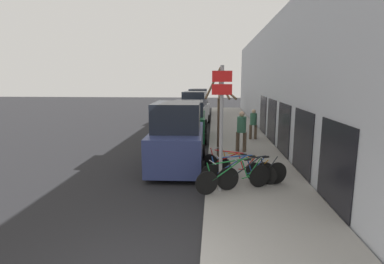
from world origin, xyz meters
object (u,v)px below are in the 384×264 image
at_px(bicycle_2, 238,172).
at_px(parked_car_0, 177,139).
at_px(bicycle_3, 244,168).
at_px(street_tree, 220,119).
at_px(bicycle_0, 234,178).
at_px(bicycle_1, 253,174).
at_px(pedestrian_near, 241,129).
at_px(parked_car_2, 195,110).
at_px(bicycle_4, 232,166).
at_px(signpost, 221,123).
at_px(parked_car_3, 198,104).
at_px(pedestrian_far, 253,122).
at_px(parked_car_1, 189,122).

distance_m(bicycle_2, parked_car_0, 3.10).
bearing_deg(bicycle_3, street_tree, 49.11).
bearing_deg(bicycle_0, bicycle_1, -83.37).
height_order(parked_car_0, pedestrian_near, parked_car_0).
height_order(bicycle_3, parked_car_2, parked_car_2).
relative_size(bicycle_1, parked_car_0, 0.51).
height_order(bicycle_1, parked_car_2, parked_car_2).
relative_size(bicycle_4, parked_car_2, 0.44).
relative_size(signpost, street_tree, 0.97).
bearing_deg(parked_car_0, bicycle_3, -36.34).
bearing_deg(parked_car_3, bicycle_3, -82.65).
bearing_deg(signpost, pedestrian_near, 78.13).
bearing_deg(pedestrian_near, bicycle_1, 103.51).
relative_size(parked_car_0, pedestrian_near, 2.35).
relative_size(signpost, parked_car_3, 0.76).
distance_m(bicycle_3, bicycle_4, 0.44).
bearing_deg(bicycle_3, pedestrian_far, 23.43).
distance_m(bicycle_4, street_tree, 2.76).
distance_m(bicycle_2, pedestrian_far, 7.38).
bearing_deg(pedestrian_near, parked_car_0, 53.65).
bearing_deg(bicycle_4, pedestrian_near, 24.34).
bearing_deg(bicycle_0, bicycle_3, -45.31).
xyz_separation_m(pedestrian_near, pedestrian_far, (0.90, 2.90, -0.11)).
height_order(signpost, parked_car_1, signpost).
bearing_deg(parked_car_0, street_tree, 29.71).
bearing_deg(bicycle_0, pedestrian_near, -31.86).
distance_m(bicycle_3, parked_car_1, 7.46).
bearing_deg(parked_car_2, bicycle_0, -77.91).
bearing_deg(parked_car_2, street_tree, -76.87).
height_order(bicycle_0, parked_car_0, parked_car_0).
relative_size(bicycle_3, street_tree, 0.51).
bearing_deg(parked_car_0, parked_car_1, 88.76).
height_order(signpost, parked_car_3, signpost).
xyz_separation_m(signpost, bicycle_4, (0.40, 1.26, -1.60)).
relative_size(bicycle_0, street_tree, 0.60).
distance_m(parked_car_1, street_tree, 4.78).
bearing_deg(bicycle_0, parked_car_2, -16.16).
bearing_deg(bicycle_2, bicycle_1, -125.04).
bearing_deg(bicycle_2, bicycle_3, -35.78).
bearing_deg(parked_car_0, pedestrian_near, 38.19).
distance_m(bicycle_4, pedestrian_near, 3.72).
bearing_deg(bicycle_0, parked_car_3, -18.42).
distance_m(parked_car_1, parked_car_2, 5.31).
height_order(signpost, bicycle_1, signpost).
height_order(bicycle_4, pedestrian_far, pedestrian_far).
relative_size(parked_car_2, pedestrian_near, 2.45).
relative_size(bicycle_4, parked_car_1, 0.44).
bearing_deg(parked_car_1, parked_car_0, -91.41).
distance_m(parked_car_0, parked_car_2, 10.70).
distance_m(pedestrian_near, street_tree, 1.64).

